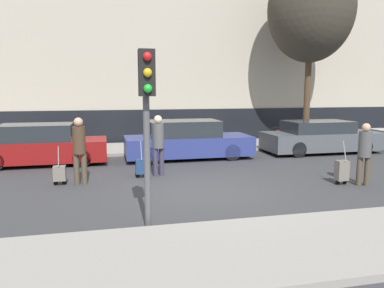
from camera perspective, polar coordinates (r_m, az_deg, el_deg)
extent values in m
plane|color=#38383A|center=(9.66, 1.68, -7.12)|extent=(80.00, 80.00, 0.00)
cube|color=gray|center=(6.29, 10.75, -15.37)|extent=(28.00, 2.50, 0.12)
cube|color=gray|center=(16.37, -4.57, -0.53)|extent=(28.00, 3.00, 0.12)
cube|color=#B7AD99|center=(20.11, -6.41, 19.99)|extent=(28.00, 2.70, 13.31)
cube|color=black|center=(18.42, -5.61, 2.76)|extent=(27.44, 0.06, 1.60)
cube|color=maroon|center=(13.86, -21.79, -0.90)|extent=(4.30, 1.71, 0.70)
cube|color=#23282D|center=(13.81, -22.64, 1.65)|extent=(2.36, 1.51, 0.56)
cylinder|color=black|center=(13.00, -16.43, -2.09)|extent=(0.60, 0.18, 0.60)
cylinder|color=black|center=(14.51, -16.10, -1.02)|extent=(0.60, 0.18, 0.60)
cylinder|color=black|center=(14.90, -26.38, -1.33)|extent=(0.60, 0.18, 0.60)
cube|color=navy|center=(14.02, -0.56, -0.21)|extent=(4.70, 1.78, 0.70)
cube|color=#23282D|center=(13.90, -1.32, 2.40)|extent=(2.58, 1.57, 0.59)
cylinder|color=black|center=(13.69, 6.14, -1.28)|extent=(0.60, 0.18, 0.60)
cylinder|color=black|center=(15.19, 4.16, -0.30)|extent=(0.60, 0.18, 0.60)
cylinder|color=black|center=(13.03, -6.05, -1.77)|extent=(0.60, 0.18, 0.60)
cylinder|color=black|center=(14.60, -6.83, -0.69)|extent=(0.60, 0.18, 0.60)
cube|color=#4C5156|center=(16.20, 19.05, 0.49)|extent=(4.69, 1.81, 0.70)
cube|color=#23282D|center=(16.04, 18.58, 2.53)|extent=(2.58, 1.59, 0.46)
cylinder|color=black|center=(16.40, 24.84, -0.42)|extent=(0.60, 0.18, 0.60)
cylinder|color=black|center=(17.69, 21.62, 0.36)|extent=(0.60, 0.18, 0.60)
cylinder|color=black|center=(14.80, 15.91, -0.83)|extent=(0.60, 0.18, 0.60)
cylinder|color=black|center=(16.22, 13.13, 0.05)|extent=(0.60, 0.18, 0.60)
cylinder|color=black|center=(19.07, 27.20, 0.55)|extent=(0.60, 0.18, 0.60)
cylinder|color=#4C4233|center=(10.66, -17.18, -3.67)|extent=(0.15, 0.15, 0.85)
cylinder|color=#4C4233|center=(10.63, -16.11, -3.66)|extent=(0.15, 0.15, 0.85)
cylinder|color=#473323|center=(10.52, -16.83, 0.57)|extent=(0.34, 0.34, 0.74)
sphere|color=tan|center=(10.46, -16.94, 3.23)|extent=(0.24, 0.24, 0.24)
cube|color=slate|center=(10.76, -19.53, -4.23)|extent=(0.32, 0.24, 0.40)
cylinder|color=black|center=(10.83, -20.05, -5.60)|extent=(0.12, 0.03, 0.12)
cylinder|color=black|center=(10.81, -18.87, -5.57)|extent=(0.12, 0.03, 0.12)
cylinder|color=gray|center=(10.60, -19.70, -1.79)|extent=(0.02, 0.19, 0.53)
cylinder|color=#383347|center=(11.22, -5.59, -2.77)|extent=(0.15, 0.15, 0.84)
cylinder|color=#383347|center=(11.29, -4.65, -2.68)|extent=(0.15, 0.15, 0.84)
cylinder|color=#4C4C4C|center=(11.13, -5.17, 1.27)|extent=(0.34, 0.34, 0.73)
sphere|color=beige|center=(11.08, -5.21, 3.76)|extent=(0.24, 0.24, 0.24)
cube|color=navy|center=(11.08, -7.75, -3.42)|extent=(0.32, 0.24, 0.42)
cylinder|color=black|center=(11.13, -8.29, -4.81)|extent=(0.12, 0.03, 0.12)
cylinder|color=black|center=(11.15, -7.14, -4.77)|extent=(0.12, 0.03, 0.12)
cylinder|color=gray|center=(10.92, -7.76, -0.99)|extent=(0.02, 0.19, 0.53)
cylinder|color=#4C4233|center=(11.07, 24.14, -3.78)|extent=(0.15, 0.15, 0.78)
cylinder|color=#4C4233|center=(11.12, 25.13, -3.78)|extent=(0.15, 0.15, 0.78)
cylinder|color=#4C4C4C|center=(10.98, 24.87, -0.03)|extent=(0.34, 0.34, 0.68)
sphere|color=tan|center=(10.92, 25.01, 2.31)|extent=(0.22, 0.22, 0.22)
cube|color=slate|center=(10.96, 21.87, -3.76)|extent=(0.32, 0.24, 0.54)
cylinder|color=black|center=(10.97, 21.29, -5.50)|extent=(0.12, 0.03, 0.12)
cylinder|color=black|center=(11.09, 22.25, -5.40)|extent=(0.12, 0.03, 0.12)
cylinder|color=gray|center=(10.80, 22.24, -0.99)|extent=(0.02, 0.19, 0.53)
cylinder|color=#515154|center=(6.86, -6.91, 0.34)|extent=(0.12, 0.12, 3.26)
cube|color=black|center=(6.62, -6.93, 10.71)|extent=(0.28, 0.24, 0.80)
sphere|color=red|center=(6.49, -6.82, 13.12)|extent=(0.15, 0.15, 0.15)
sphere|color=gold|center=(6.47, -6.78, 10.77)|extent=(0.15, 0.15, 0.15)
sphere|color=green|center=(6.46, -6.74, 8.41)|extent=(0.15, 0.15, 0.15)
torus|color=black|center=(18.39, 15.61, 1.48)|extent=(0.72, 0.06, 0.72)
torus|color=black|center=(17.91, 12.66, 1.41)|extent=(0.72, 0.06, 0.72)
cylinder|color=maroon|center=(18.13, 14.18, 2.07)|extent=(1.00, 0.05, 0.05)
cylinder|color=maroon|center=(18.02, 13.67, 2.69)|extent=(0.04, 0.04, 0.40)
cylinder|color=#4C3826|center=(18.03, 17.12, 6.89)|extent=(0.28, 0.28, 4.23)
ellipsoid|color=#383328|center=(18.37, 17.67, 19.00)|extent=(3.81, 3.81, 4.65)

